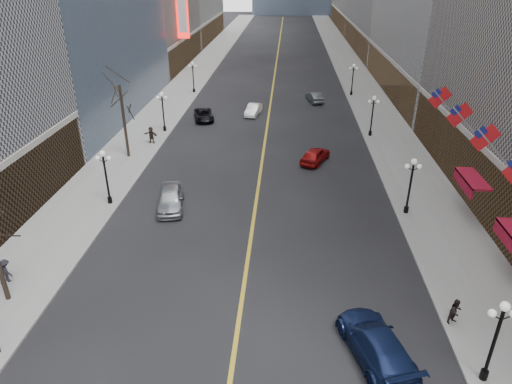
# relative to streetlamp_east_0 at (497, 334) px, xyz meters

# --- Properties ---
(sidewalk_east) EXTENTS (6.00, 230.00, 0.15)m
(sidewalk_east) POSITION_rel_streetlamp_east_0_xyz_m (2.20, 56.00, -2.83)
(sidewalk_east) COLOR gray
(sidewalk_east) RESTS_ON ground
(sidewalk_west) EXTENTS (6.00, 230.00, 0.15)m
(sidewalk_west) POSITION_rel_streetlamp_east_0_xyz_m (-25.80, 56.00, -2.83)
(sidewalk_west) COLOR gray
(sidewalk_west) RESTS_ON ground
(lane_line) EXTENTS (0.25, 200.00, 0.02)m
(lane_line) POSITION_rel_streetlamp_east_0_xyz_m (-11.80, 66.00, -2.89)
(lane_line) COLOR gold
(lane_line) RESTS_ON ground
(streetlamp_east_0) EXTENTS (1.26, 0.44, 4.52)m
(streetlamp_east_0) POSITION_rel_streetlamp_east_0_xyz_m (0.00, 0.00, 0.00)
(streetlamp_east_0) COLOR black
(streetlamp_east_0) RESTS_ON sidewalk_east
(streetlamp_east_1) EXTENTS (1.26, 0.44, 4.52)m
(streetlamp_east_1) POSITION_rel_streetlamp_east_0_xyz_m (0.00, 16.00, 0.00)
(streetlamp_east_1) COLOR black
(streetlamp_east_1) RESTS_ON sidewalk_east
(streetlamp_east_2) EXTENTS (1.26, 0.44, 4.52)m
(streetlamp_east_2) POSITION_rel_streetlamp_east_0_xyz_m (0.00, 34.00, 0.00)
(streetlamp_east_2) COLOR black
(streetlamp_east_2) RESTS_ON sidewalk_east
(streetlamp_east_3) EXTENTS (1.26, 0.44, 4.52)m
(streetlamp_east_3) POSITION_rel_streetlamp_east_0_xyz_m (0.00, 52.00, 0.00)
(streetlamp_east_3) COLOR black
(streetlamp_east_3) RESTS_ON sidewalk_east
(streetlamp_west_1) EXTENTS (1.26, 0.44, 4.52)m
(streetlamp_west_1) POSITION_rel_streetlamp_east_0_xyz_m (-23.60, 16.00, 0.00)
(streetlamp_west_1) COLOR black
(streetlamp_west_1) RESTS_ON sidewalk_west
(streetlamp_west_2) EXTENTS (1.26, 0.44, 4.52)m
(streetlamp_west_2) POSITION_rel_streetlamp_east_0_xyz_m (-23.60, 34.00, 0.00)
(streetlamp_west_2) COLOR black
(streetlamp_west_2) RESTS_ON sidewalk_west
(streetlamp_west_3) EXTENTS (1.26, 0.44, 4.52)m
(streetlamp_west_3) POSITION_rel_streetlamp_east_0_xyz_m (-23.60, 52.00, 0.00)
(streetlamp_west_3) COLOR black
(streetlamp_west_3) RESTS_ON sidewalk_west
(flag_3) EXTENTS (2.87, 0.12, 2.87)m
(flag_3) POSITION_rel_streetlamp_east_0_xyz_m (3.51, 13.00, 4.39)
(flag_3) COLOR #B2B2B7
(flag_3) RESTS_ON ground
(flag_4) EXTENTS (2.87, 0.12, 2.87)m
(flag_4) POSITION_rel_streetlamp_east_0_xyz_m (3.51, 18.00, 4.39)
(flag_4) COLOR #B2B2B7
(flag_4) RESTS_ON ground
(flag_5) EXTENTS (2.87, 0.12, 2.87)m
(flag_5) POSITION_rel_streetlamp_east_0_xyz_m (3.51, 23.00, 4.39)
(flag_5) COLOR #B2B2B7
(flag_5) RESTS_ON ground
(awning_c) EXTENTS (1.40, 4.00, 0.93)m
(awning_c) POSITION_rel_streetlamp_east_0_xyz_m (4.30, 16.00, 0.18)
(awning_c) COLOR maroon
(awning_c) RESTS_ON ground
(theatre_marquee) EXTENTS (2.00, 0.55, 12.00)m
(theatre_marquee) POSITION_rel_streetlamp_east_0_xyz_m (-27.68, 66.00, 9.10)
(theatre_marquee) COLOR red
(theatre_marquee) RESTS_ON ground
(tree_west_far) EXTENTS (3.60, 3.60, 7.92)m
(tree_west_far) POSITION_rel_streetlamp_east_0_xyz_m (-25.30, 26.00, 3.34)
(tree_west_far) COLOR #2D231C
(tree_west_far) RESTS_ON sidewalk_west
(car_nb_near) EXTENTS (2.87, 5.30, 1.71)m
(car_nb_near) POSITION_rel_streetlamp_east_0_xyz_m (-18.54, 15.79, -2.05)
(car_nb_near) COLOR #ABAFB3
(car_nb_near) RESTS_ON ground
(car_nb_mid) EXTENTS (2.14, 4.38, 1.38)m
(car_nb_mid) POSITION_rel_streetlamp_east_0_xyz_m (-13.80, 41.38, -2.21)
(car_nb_mid) COLOR white
(car_nb_mid) RESTS_ON ground
(car_nb_far) EXTENTS (3.35, 5.17, 1.32)m
(car_nb_far) POSITION_rel_streetlamp_east_0_xyz_m (-19.81, 38.81, -2.24)
(car_nb_far) COLOR black
(car_nb_far) RESTS_ON ground
(car_sb_near) EXTENTS (3.96, 6.23, 1.68)m
(car_sb_near) POSITION_rel_streetlamp_east_0_xyz_m (-4.80, 1.13, -2.06)
(car_sb_near) COLOR #111D42
(car_sb_near) RESTS_ON ground
(car_sb_mid) EXTENTS (3.47, 4.75, 1.50)m
(car_sb_mid) POSITION_rel_streetlamp_east_0_xyz_m (-6.58, 26.03, -2.15)
(car_sb_mid) COLOR maroon
(car_sb_mid) RESTS_ON ground
(car_sb_far) EXTENTS (2.52, 4.51, 1.41)m
(car_sb_far) POSITION_rel_streetlamp_east_0_xyz_m (-5.62, 48.16, -2.20)
(car_sb_far) COLOR #4C5053
(car_sb_far) RESTS_ON ground
(ped_east_walk) EXTENTS (0.83, 0.70, 1.50)m
(ped_east_walk) POSITION_rel_streetlamp_east_0_xyz_m (-0.20, 3.73, -2.00)
(ped_east_walk) COLOR black
(ped_east_walk) RESTS_ON sidewalk_east
(ped_west_walk) EXTENTS (1.05, 0.85, 1.52)m
(ped_west_walk) POSITION_rel_streetlamp_east_0_xyz_m (-26.16, 5.59, -1.99)
(ped_west_walk) COLOR black
(ped_west_walk) RESTS_ON sidewalk_west
(ped_west_far) EXTENTS (1.75, 0.96, 1.81)m
(ped_west_far) POSITION_rel_streetlamp_east_0_xyz_m (-24.00, 29.91, -1.85)
(ped_west_far) COLOR black
(ped_west_far) RESTS_ON sidewalk_west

